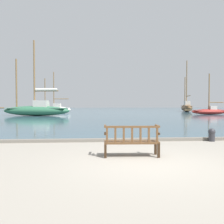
# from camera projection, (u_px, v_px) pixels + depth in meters

# --- Properties ---
(ground_plane) EXTENTS (160.00, 160.00, 0.00)m
(ground_plane) POSITION_uv_depth(u_px,v_px,m) (149.00, 164.00, 6.45)
(ground_plane) COLOR gray
(harbor_water) EXTENTS (100.00, 80.00, 0.08)m
(harbor_water) POSITION_uv_depth(u_px,v_px,m) (99.00, 111.00, 50.28)
(harbor_water) COLOR #385666
(harbor_water) RESTS_ON ground
(quay_edge_kerb) EXTENTS (40.00, 0.30, 0.12)m
(quay_edge_kerb) POSITION_uv_depth(u_px,v_px,m) (128.00, 140.00, 10.28)
(quay_edge_kerb) COLOR slate
(quay_edge_kerb) RESTS_ON ground
(park_bench) EXTENTS (1.63, 0.61, 0.92)m
(park_bench) POSITION_uv_depth(u_px,v_px,m) (131.00, 141.00, 7.31)
(park_bench) COLOR #322113
(park_bench) RESTS_ON ground
(sailboat_far_starboard) EXTENTS (5.96, 2.17, 6.38)m
(sailboat_far_starboard) POSITION_uv_depth(u_px,v_px,m) (55.00, 109.00, 38.99)
(sailboat_far_starboard) COLOR silver
(sailboat_far_starboard) RESTS_ON harbor_water
(sailboat_outer_starboard) EXTENTS (6.09, 1.52, 5.53)m
(sailboat_outer_starboard) POSITION_uv_depth(u_px,v_px,m) (210.00, 111.00, 33.87)
(sailboat_outer_starboard) COLOR maroon
(sailboat_outer_starboard) RESTS_ON harbor_water
(sailboat_outer_port) EXTENTS (9.47, 3.35, 9.03)m
(sailboat_outer_port) POSITION_uv_depth(u_px,v_px,m) (37.00, 109.00, 30.05)
(sailboat_outer_port) COLOR #2D6647
(sailboat_outer_port) RESTS_ON harbor_water
(sailboat_nearest_port) EXTENTS (3.27, 7.64, 9.40)m
(sailboat_nearest_port) POSITION_uv_depth(u_px,v_px,m) (187.00, 107.00, 46.00)
(sailboat_nearest_port) COLOR brown
(sailboat_nearest_port) RESTS_ON harbor_water
(mooring_bollard) EXTENTS (0.29, 0.29, 0.54)m
(mooring_bollard) POSITION_uv_depth(u_px,v_px,m) (212.00, 134.00, 10.26)
(mooring_bollard) COLOR #2D2D33
(mooring_bollard) RESTS_ON ground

